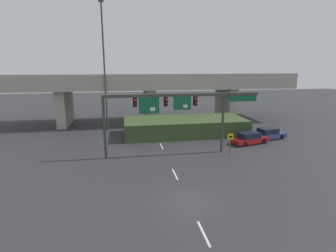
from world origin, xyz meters
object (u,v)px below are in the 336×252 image
object	(u,v)px
highway_light_pole_near	(104,65)
parked_sedan_near_right	(250,138)
parked_sedan_mid_right	(268,134)
signal_gantry	(177,105)
speed_limit_sign	(230,141)

from	to	relation	value
highway_light_pole_near	parked_sedan_near_right	size ratio (longest dim) A/B	3.65
parked_sedan_near_right	parked_sedan_mid_right	xyz separation A→B (m)	(3.39, 1.55, 0.02)
signal_gantry	speed_limit_sign	bearing A→B (deg)	-15.69
signal_gantry	parked_sedan_mid_right	size ratio (longest dim) A/B	3.47
signal_gantry	parked_sedan_mid_right	world-z (taller)	signal_gantry
signal_gantry	parked_sedan_near_right	world-z (taller)	signal_gantry
speed_limit_sign	highway_light_pole_near	distance (m)	20.95
parked_sedan_mid_right	speed_limit_sign	bearing A→B (deg)	-157.18
signal_gantry	parked_sedan_near_right	bearing A→B (deg)	14.27
parked_sedan_near_right	highway_light_pole_near	bearing A→B (deg)	135.58
signal_gantry	highway_light_pole_near	size ratio (longest dim) A/B	0.91
parked_sedan_near_right	signal_gantry	bearing A→B (deg)	-179.63
signal_gantry	parked_sedan_near_right	xyz separation A→B (m)	(9.60, 2.44, -4.65)
parked_sedan_near_right	parked_sedan_mid_right	distance (m)	3.72
parked_sedan_near_right	speed_limit_sign	bearing A→B (deg)	-150.68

